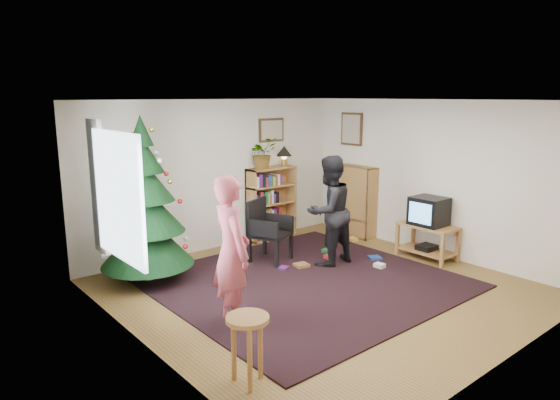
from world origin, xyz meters
TOP-DOWN VIEW (x-y plane):
  - floor at (0.00, 0.00)m, footprint 5.00×5.00m
  - ceiling at (0.00, 0.00)m, footprint 5.00×5.00m
  - wall_back at (0.00, 2.50)m, footprint 5.00×0.02m
  - wall_front at (0.00, -2.50)m, footprint 5.00×0.02m
  - wall_left at (-2.50, 0.00)m, footprint 0.02×5.00m
  - wall_right at (2.50, 0.00)m, footprint 0.02×5.00m
  - rug at (0.00, 0.30)m, footprint 3.80×3.60m
  - window_pane at (-2.47, 0.60)m, footprint 0.04×1.20m
  - curtain at (-2.43, 1.30)m, footprint 0.06×0.35m
  - picture_back at (1.15, 2.48)m, footprint 0.55×0.03m
  - picture_right at (2.48, 1.75)m, footprint 0.03×0.50m
  - christmas_tree at (-1.65, 1.76)m, footprint 1.27×1.27m
  - bookshelf_back at (1.04, 2.34)m, footprint 0.95×0.30m
  - bookshelf_right at (2.34, 1.56)m, footprint 0.30×0.95m
  - tv_stand at (2.22, -0.15)m, footprint 0.49×0.89m
  - crt_tv at (2.22, -0.15)m, footprint 0.47×0.51m
  - armchair at (0.18, 1.41)m, footprint 0.70×0.72m
  - stool at (-2.09, -1.19)m, footprint 0.39×0.39m
  - person_standing at (-1.51, -0.11)m, footprint 0.53×0.70m
  - person_by_chair at (0.79, 0.64)m, footprint 0.82×0.64m
  - potted_plant at (0.84, 2.34)m, footprint 0.50×0.44m
  - table_lamp at (1.34, 2.34)m, footprint 0.28×0.28m
  - floor_clutter at (1.04, 0.71)m, footprint 2.12×1.43m

SIDE VIEW (x-z plane):
  - floor at x=0.00m, z-range 0.00..0.00m
  - rug at x=0.00m, z-range 0.00..0.02m
  - floor_clutter at x=1.04m, z-range 0.00..0.08m
  - tv_stand at x=2.22m, z-range 0.05..0.60m
  - stool at x=-2.09m, z-range 0.18..0.83m
  - armchair at x=0.18m, z-range 0.04..1.02m
  - bookshelf_back at x=1.04m, z-range 0.01..1.31m
  - bookshelf_right at x=2.34m, z-range 0.01..1.31m
  - crt_tv at x=2.22m, z-range 0.55..0.99m
  - person_by_chair at x=0.79m, z-range 0.00..1.69m
  - person_standing at x=-1.51m, z-range 0.00..1.73m
  - christmas_tree at x=-1.65m, z-range -0.19..2.12m
  - wall_back at x=0.00m, z-range 0.00..2.50m
  - wall_front at x=0.00m, z-range 0.00..2.50m
  - wall_left at x=-2.50m, z-range 0.00..2.50m
  - wall_right at x=2.50m, z-range 0.00..2.50m
  - window_pane at x=-2.47m, z-range 0.80..2.20m
  - curtain at x=-2.43m, z-range 0.70..2.30m
  - table_lamp at x=1.34m, z-range 1.36..1.73m
  - potted_plant at x=0.84m, z-range 1.30..1.84m
  - picture_back at x=1.15m, z-range 1.74..2.16m
  - picture_right at x=2.48m, z-range 1.65..2.25m
  - ceiling at x=0.00m, z-range 2.50..2.50m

